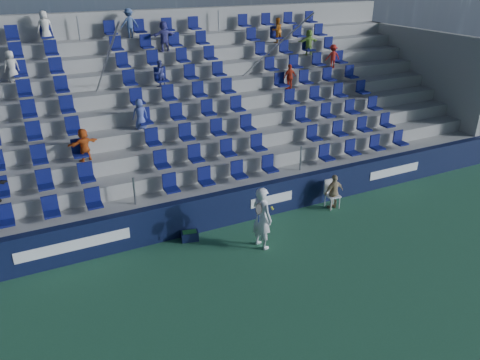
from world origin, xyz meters
The scene contains 7 objects.
ground centered at (0.00, 0.00, 0.00)m, with size 70.00×70.00×0.00m, color #2B6443.
sponsor_wall centered at (0.00, 3.15, 0.60)m, with size 24.00×0.32×1.20m.
grandstand centered at (0.00, 8.24, 2.14)m, with size 24.00×8.17×6.63m.
tennis_player centered at (0.26, 1.43, 1.00)m, with size 0.73×0.83×2.00m.
line_judge_chair centered at (3.75, 2.66, 0.59)m, with size 0.48×0.49×1.03m.
line_judge centered at (3.75, 2.50, 0.65)m, with size 0.76×0.32×1.29m, color tan.
ball_bin centered at (-1.59, 2.75, 0.16)m, with size 0.60×0.46×0.30m.
Camera 1 is at (-5.75, -9.30, 7.91)m, focal length 35.00 mm.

